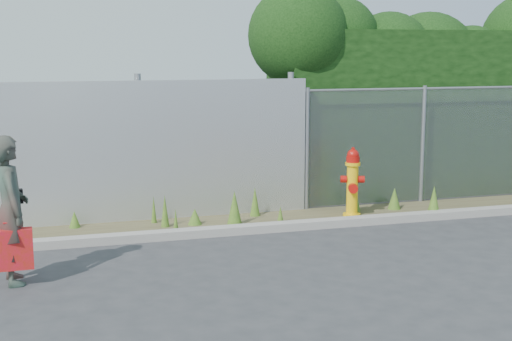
{
  "coord_description": "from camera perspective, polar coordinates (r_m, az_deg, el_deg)",
  "views": [
    {
      "loc": [
        -3.06,
        -8.0,
        2.68
      ],
      "look_at": [
        -0.3,
        1.4,
        1.0
      ],
      "focal_mm": 50.0,
      "sensor_mm": 36.0,
      "label": 1
    }
  ],
  "objects": [
    {
      "name": "corrugated_fence",
      "position": [
        11.12,
        -17.16,
        1.14
      ],
      "size": [
        8.5,
        0.21,
        2.3
      ],
      "color": "#B6B9BE",
      "rests_on": "ground"
    },
    {
      "name": "fire_hydrant",
      "position": [
        11.48,
        7.73,
        -1.04
      ],
      "size": [
        0.38,
        0.34,
        1.13
      ],
      "rotation": [
        0.0,
        0.0,
        -0.34
      ],
      "color": "yellow",
      "rests_on": "ground"
    },
    {
      "name": "black_shoulder_bag",
      "position": [
        8.8,
        -18.88,
        -1.99
      ],
      "size": [
        0.22,
        0.09,
        0.17
      ],
      "rotation": [
        0.0,
        0.0,
        0.12
      ],
      "color": "black"
    },
    {
      "name": "ground",
      "position": [
        8.97,
        4.4,
        -7.68
      ],
      "size": [
        80.0,
        80.0,
        0.0
      ],
      "primitive_type": "plane",
      "color": "#323235",
      "rests_on": "ground"
    },
    {
      "name": "hedge",
      "position": [
        14.08,
        15.05,
        6.83
      ],
      "size": [
        7.9,
        2.16,
        3.78
      ],
      "color": "black",
      "rests_on": "ground"
    },
    {
      "name": "chainlink_fence",
      "position": [
        13.31,
        17.12,
        2.19
      ],
      "size": [
        6.5,
        0.07,
        2.05
      ],
      "color": "gray",
      "rests_on": "ground"
    },
    {
      "name": "woman",
      "position": [
        8.61,
        -19.07,
        -3.0
      ],
      "size": [
        0.53,
        0.7,
        1.72
      ],
      "primitive_type": "imported",
      "rotation": [
        0.0,
        0.0,
        1.76
      ],
      "color": "#0F634E",
      "rests_on": "ground"
    },
    {
      "name": "weed_strip",
      "position": [
        11.03,
        -1.96,
        -3.73
      ],
      "size": [
        16.0,
        1.2,
        0.54
      ],
      "color": "#4D452C",
      "rests_on": "ground"
    },
    {
      "name": "red_tote_bag",
      "position": [
        8.55,
        -18.81,
        -5.98
      ],
      "size": [
        0.42,
        0.15,
        0.55
      ],
      "rotation": [
        0.0,
        0.0,
        0.02
      ],
      "color": "#A62509"
    },
    {
      "name": "curb",
      "position": [
        10.59,
        0.95,
        -4.59
      ],
      "size": [
        16.0,
        0.22,
        0.12
      ],
      "primitive_type": "cube",
      "color": "gray",
      "rests_on": "ground"
    }
  ]
}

